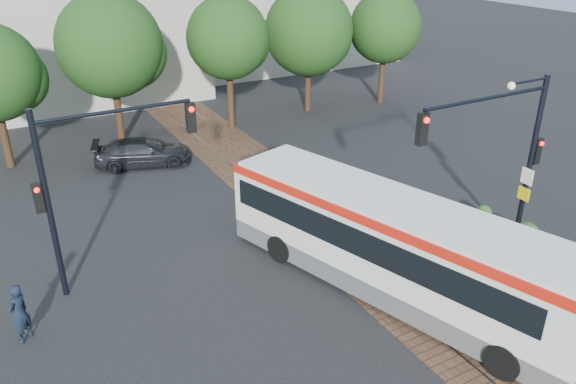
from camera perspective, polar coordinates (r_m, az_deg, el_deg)
name	(u,v)px	position (r m, az deg, el deg)	size (l,w,h in m)	color
ground	(387,273)	(19.08, 10.05, -8.14)	(120.00, 120.00, 0.00)	black
trackbed	(323,223)	(21.82, 3.54, -3.13)	(3.60, 40.00, 0.02)	brown
tree_row	(220,41)	(31.27, -6.94, 15.02)	(26.40, 5.60, 7.67)	#382314
warehouses	(129,29)	(42.50, -15.85, 15.61)	(40.00, 13.00, 8.00)	#ADA899
city_bus	(392,242)	(17.37, 10.54, -5.03)	(5.80, 11.90, 3.14)	#4D4D4F
traffic_island	(512,241)	(21.47, 21.79, -4.62)	(2.20, 5.20, 1.13)	gray
signal_pole_main	(509,143)	(19.28, 21.56, 4.63)	(5.49, 0.46, 6.00)	black
signal_pole_left	(85,174)	(17.46, -19.96, 1.74)	(4.99, 0.34, 6.00)	black
officer	(19,313)	(17.24, -25.64, -11.06)	(0.65, 0.43, 1.79)	black
parked_car	(143,152)	(27.65, -14.56, 3.91)	(1.82, 4.49, 1.30)	black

